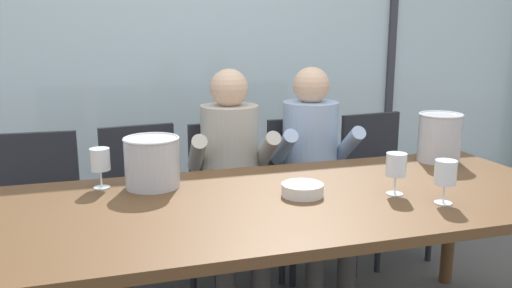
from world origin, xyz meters
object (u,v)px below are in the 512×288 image
(person_pale_blue_shirt, at_px, (314,158))
(chair_left_of_center, at_px, (143,193))
(chair_near_curtain, at_px, (37,206))
(wine_glass_near_bucket, at_px, (100,160))
(ice_bucket_primary, at_px, (152,161))
(ice_bucket_secondary, at_px, (440,137))
(dining_table, at_px, (281,213))
(person_beige_jumper, at_px, (231,164))
(wine_glass_center_pour, at_px, (396,167))
(tasting_bowl, at_px, (302,190))
(chair_near_window_right, at_px, (379,173))
(chair_center, at_px, (231,188))
(wine_glass_by_left_taster, at_px, (445,174))
(chair_right_of_center, at_px, (306,181))

(person_pale_blue_shirt, bearing_deg, chair_left_of_center, 174.87)
(chair_near_curtain, relative_size, wine_glass_near_bucket, 5.02)
(ice_bucket_primary, bearing_deg, chair_near_curtain, 133.16)
(ice_bucket_secondary, bearing_deg, dining_table, -161.10)
(person_beige_jumper, bearing_deg, dining_table, -84.82)
(ice_bucket_secondary, xyz_separation_m, wine_glass_center_pour, (-0.51, -0.42, -0.01))
(chair_left_of_center, bearing_deg, chair_near_curtain, 178.34)
(ice_bucket_primary, xyz_separation_m, tasting_bowl, (0.57, -0.30, -0.09))
(wine_glass_near_bucket, height_order, wine_glass_center_pour, same)
(chair_near_window_right, height_order, wine_glass_near_bucket, wine_glass_near_bucket)
(dining_table, bearing_deg, person_pale_blue_shirt, 58.58)
(chair_center, bearing_deg, ice_bucket_secondary, -38.12)
(tasting_bowl, bearing_deg, ice_bucket_secondary, 20.34)
(ice_bucket_primary, bearing_deg, chair_center, 50.22)
(chair_near_curtain, bearing_deg, ice_bucket_secondary, -12.78)
(chair_near_window_right, distance_m, ice_bucket_secondary, 0.69)
(chair_left_of_center, distance_m, wine_glass_by_left_taster, 1.63)
(chair_center, relative_size, chair_near_window_right, 1.00)
(person_beige_jumper, bearing_deg, chair_left_of_center, 165.20)
(person_pale_blue_shirt, distance_m, ice_bucket_primary, 1.08)
(wine_glass_by_left_taster, bearing_deg, person_pale_blue_shirt, 96.27)
(person_beige_jumper, xyz_separation_m, person_pale_blue_shirt, (0.49, 0.00, 0.00))
(person_pale_blue_shirt, xyz_separation_m, wine_glass_near_bucket, (-1.17, -0.42, 0.18))
(chair_near_curtain, bearing_deg, wine_glass_center_pour, -30.52)
(person_pale_blue_shirt, distance_m, ice_bucket_secondary, 0.69)
(chair_center, bearing_deg, chair_left_of_center, 168.48)
(tasting_bowl, bearing_deg, wine_glass_near_bucket, 156.07)
(person_beige_jumper, distance_m, wine_glass_by_left_taster, 1.20)
(chair_near_window_right, bearing_deg, chair_left_of_center, 173.19)
(chair_center, distance_m, chair_near_window_right, 0.97)
(chair_near_curtain, height_order, chair_left_of_center, same)
(ice_bucket_primary, distance_m, wine_glass_center_pour, 1.03)
(dining_table, xyz_separation_m, chair_right_of_center, (0.48, 0.89, -0.16))
(chair_center, xyz_separation_m, chair_near_window_right, (0.97, 0.03, 0.00))
(chair_near_curtain, relative_size, chair_right_of_center, 1.00)
(dining_table, bearing_deg, chair_near_curtain, 138.95)
(chair_near_curtain, height_order, chair_near_window_right, same)
(chair_center, bearing_deg, dining_table, -98.50)
(chair_right_of_center, distance_m, person_pale_blue_shirt, 0.21)
(chair_center, bearing_deg, wine_glass_by_left_taster, -71.03)
(chair_center, xyz_separation_m, person_pale_blue_shirt, (0.46, -0.13, 0.17))
(wine_glass_by_left_taster, bearing_deg, tasting_bowl, 152.94)
(dining_table, bearing_deg, chair_left_of_center, 116.90)
(chair_center, distance_m, person_beige_jumper, 0.22)
(dining_table, bearing_deg, wine_glass_center_pour, -10.49)
(chair_right_of_center, relative_size, wine_glass_center_pour, 5.02)
(chair_near_window_right, height_order, person_beige_jumper, person_beige_jumper)
(wine_glass_center_pour, bearing_deg, person_pale_blue_shirt, 89.47)
(ice_bucket_primary, bearing_deg, person_pale_blue_shirt, 26.13)
(ice_bucket_secondary, bearing_deg, wine_glass_by_left_taster, -123.99)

